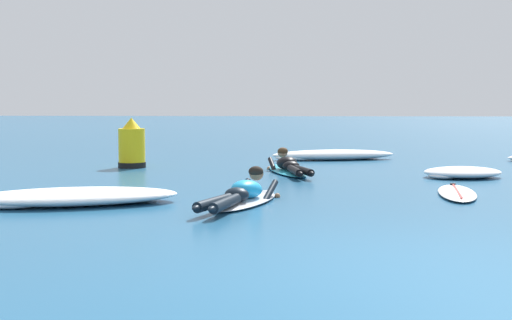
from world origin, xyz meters
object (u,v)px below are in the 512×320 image
Objects in this scene: surfer_far at (289,167)px; channel_marker_buoy at (132,147)px; drifting_surfboard at (457,193)px; surfer_near at (243,195)px.

channel_marker_buoy is at bearing 163.70° from surfer_far.
drifting_surfboard is (2.67, -2.96, -0.10)m from surfer_far.
surfer_near is 3.44m from drifting_surfboard.
surfer_far is 3.98m from drifting_surfboard.
channel_marker_buoy is (-3.46, 1.01, 0.31)m from surfer_far.
surfer_far is 3.62m from channel_marker_buoy.
channel_marker_buoy is (-6.13, 3.97, 0.41)m from drifting_surfboard.
surfer_far reaches higher than drifting_surfboard.
surfer_near is at bearing -97.03° from surfer_far.
surfer_near is at bearing -158.26° from drifting_surfboard.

